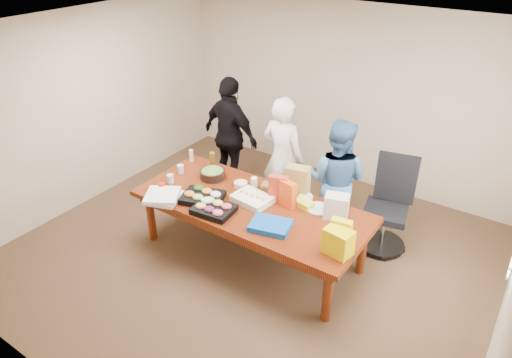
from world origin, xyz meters
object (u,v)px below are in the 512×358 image
Objects in this scene: office_chair at (386,208)px; sheet_cake at (252,199)px; salad_bowl at (212,174)px; person_right at (336,180)px; person_center at (283,158)px; conference_table at (251,230)px.

office_chair is 1.65m from sheet_cake.
salad_bowl reaches higher than sheet_cake.
person_right is 1.12m from sheet_cake.
person_center is at bearing 169.24° from office_chair.
salad_bowl is (-0.75, 0.19, 0.01)m from sheet_cake.
salad_bowl is (-1.39, -0.73, -0.01)m from person_right.
sheet_cake is at bearing 102.43° from person_center.
person_right is at bearing 175.61° from office_chair.
person_center reaches higher than salad_bowl.
conference_table is 0.42m from sheet_cake.
person_center is at bearing -10.04° from person_right.
sheet_cake is (-0.02, 0.04, 0.41)m from conference_table.
conference_table is 6.34× the size of sheet_cake.
person_right is at bearing 178.12° from person_center.
office_chair is 0.72× the size of person_right.
conference_table is at bearing 51.15° from person_right.
office_chair is 0.70m from person_right.
conference_table is 1.23m from person_right.
office_chair is 1.49m from person_center.
person_right is at bearing 62.08° from sheet_cake.
office_chair reaches higher than conference_table.
office_chair is at bearing -178.56° from person_right.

